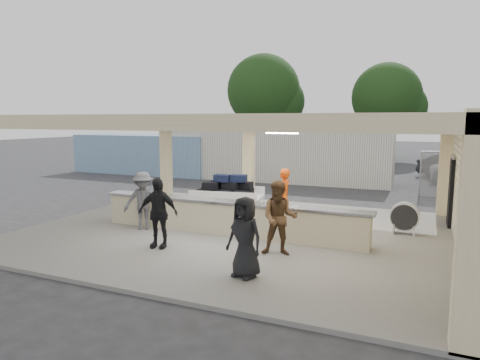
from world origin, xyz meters
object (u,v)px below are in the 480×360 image
at_px(passenger_b, 158,213).
at_px(passenger_c, 143,201).
at_px(container_white, 275,156).
at_px(luggage_cart, 227,193).
at_px(drum_fan, 404,217).
at_px(passenger_d, 245,237).
at_px(baggage_counter, 228,218).
at_px(car_dark, 458,167).
at_px(baggage_handler, 283,197).
at_px(container_blue, 143,154).
at_px(passenger_a, 280,218).

relative_size(passenger_b, passenger_c, 1.04).
height_order(passenger_b, container_white, container_white).
bearing_deg(passenger_b, container_white, 86.39).
xyz_separation_m(luggage_cart, drum_fan, (5.88, -0.39, -0.25)).
bearing_deg(container_white, luggage_cart, -82.06).
relative_size(luggage_cart, passenger_d, 1.50).
xyz_separation_m(baggage_counter, car_dark, (6.94, 16.28, 0.12)).
distance_m(drum_fan, baggage_handler, 3.60).
relative_size(luggage_cart, baggage_handler, 1.43).
height_order(luggage_cart, drum_fan, luggage_cart).
distance_m(luggage_cart, passenger_c, 3.29).
distance_m(baggage_handler, passenger_c, 4.30).
bearing_deg(container_white, baggage_counter, -78.22).
xyz_separation_m(luggage_cart, baggage_handler, (2.33, -0.84, 0.15)).
xyz_separation_m(baggage_counter, container_white, (-2.58, 11.72, 0.78)).
distance_m(baggage_handler, passenger_d, 4.60).
bearing_deg(container_blue, passenger_d, -48.04).
bearing_deg(baggage_handler, baggage_counter, -18.16).
bearing_deg(passenger_c, container_blue, 89.12).
bearing_deg(container_blue, drum_fan, -30.55).
relative_size(passenger_d, car_dark, 0.40).
bearing_deg(drum_fan, passenger_a, -127.79).
height_order(passenger_d, car_dark, passenger_d).
xyz_separation_m(passenger_d, container_blue, (-12.96, 14.29, 0.25)).
xyz_separation_m(passenger_a, car_dark, (4.97, 17.50, -0.31)).
relative_size(baggage_handler, passenger_b, 0.98).
distance_m(drum_fan, passenger_c, 7.73).
relative_size(passenger_a, passenger_d, 1.07).
bearing_deg(passenger_b, passenger_c, 127.24).
height_order(drum_fan, container_white, container_white).
xyz_separation_m(drum_fan, baggage_handler, (-3.55, -0.45, 0.40)).
height_order(baggage_counter, passenger_c, passenger_c).
relative_size(passenger_c, passenger_d, 1.02).
height_order(baggage_counter, container_blue, container_blue).
height_order(luggage_cart, passenger_a, passenger_a).
height_order(passenger_d, container_white, container_white).
distance_m(drum_fan, car_dark, 14.37).
distance_m(passenger_a, passenger_b, 3.15).
height_order(baggage_handler, passenger_a, passenger_a).
bearing_deg(drum_fan, container_white, 128.69).
bearing_deg(drum_fan, baggage_handler, -171.17).
relative_size(passenger_a, passenger_b, 1.01).
bearing_deg(passenger_c, passenger_a, -45.88).
xyz_separation_m(baggage_handler, container_white, (-3.72, 10.09, 0.37)).
height_order(luggage_cart, car_dark, luggage_cart).
relative_size(drum_fan, car_dark, 0.22).
xyz_separation_m(luggage_cart, container_white, (-1.39, 9.25, 0.52)).
relative_size(drum_fan, container_white, 0.07).
relative_size(passenger_b, container_blue, 0.20).
bearing_deg(passenger_a, container_blue, 122.25).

